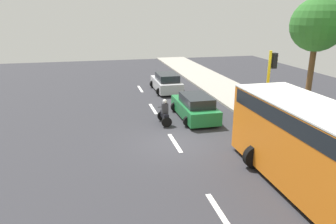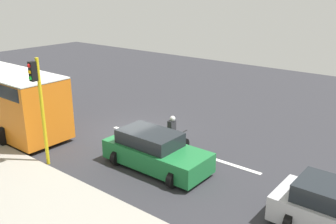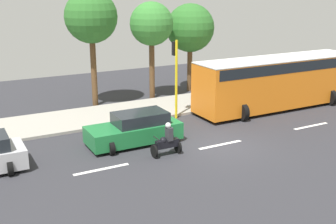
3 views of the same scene
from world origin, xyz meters
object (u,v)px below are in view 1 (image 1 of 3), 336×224
at_px(car_green, 195,107).
at_px(car_silver, 166,83).
at_px(street_tree_center, 317,26).
at_px(motorcycle, 165,114).
at_px(traffic_light_corner, 270,82).

bearing_deg(car_green, car_silver, 91.04).
distance_m(car_silver, street_tree_center, 11.90).
bearing_deg(car_silver, motorcycle, -103.69).
xyz_separation_m(car_green, car_silver, (-0.13, 7.28, -0.00)).
distance_m(car_green, street_tree_center, 8.90).
height_order(car_silver, motorcycle, motorcycle).
xyz_separation_m(car_silver, traffic_light_corner, (2.81, -10.98, 2.22)).
height_order(car_silver, street_tree_center, street_tree_center).
bearing_deg(motorcycle, street_tree_center, 0.72).
distance_m(car_silver, motorcycle, 8.14).
distance_m(motorcycle, street_tree_center, 10.71).
relative_size(car_green, motorcycle, 2.94).
relative_size(car_green, traffic_light_corner, 1.00).
height_order(motorcycle, street_tree_center, street_tree_center).
bearing_deg(car_silver, street_tree_center, -45.65).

